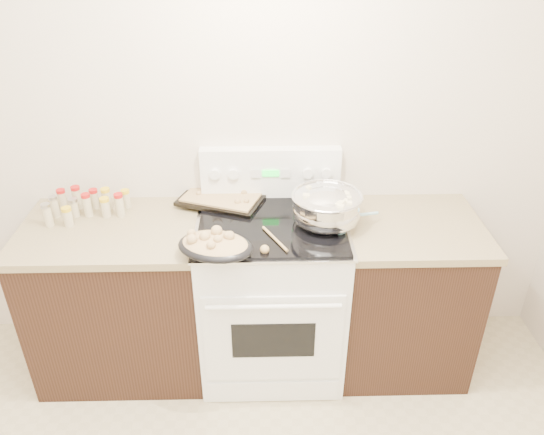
{
  "coord_description": "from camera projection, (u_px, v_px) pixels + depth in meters",
  "views": [
    {
      "loc": [
        0.3,
        -0.9,
        2.33
      ],
      "look_at": [
        0.35,
        1.37,
        1.0
      ],
      "focal_mm": 35.0,
      "sensor_mm": 36.0,
      "label": 1
    }
  ],
  "objects": [
    {
      "name": "room_shell",
      "position": [
        118.0,
        261.0,
        1.09
      ],
      "size": [
        4.1,
        3.6,
        2.75
      ],
      "color": "beige",
      "rests_on": "ground"
    },
    {
      "name": "counter_left",
      "position": [
        123.0,
        297.0,
        2.94
      ],
      "size": [
        0.93,
        0.67,
        0.92
      ],
      "color": "black",
      "rests_on": "ground"
    },
    {
      "name": "counter_right",
      "position": [
        402.0,
        293.0,
        2.97
      ],
      "size": [
        0.73,
        0.67,
        0.92
      ],
      "color": "black",
      "rests_on": "ground"
    },
    {
      "name": "kitchen_range",
      "position": [
        272.0,
        292.0,
        2.94
      ],
      "size": [
        0.78,
        0.73,
        1.22
      ],
      "color": "white",
      "rests_on": "ground"
    },
    {
      "name": "mixing_bowl",
      "position": [
        326.0,
        208.0,
        2.66
      ],
      "size": [
        0.43,
        0.43,
        0.21
      ],
      "color": "silver",
      "rests_on": "kitchen_range"
    },
    {
      "name": "roasting_pan",
      "position": [
        215.0,
        245.0,
        2.43
      ],
      "size": [
        0.42,
        0.35,
        0.12
      ],
      "color": "black",
      "rests_on": "kitchen_range"
    },
    {
      "name": "baking_sheet",
      "position": [
        223.0,
        197.0,
        2.91
      ],
      "size": [
        0.52,
        0.44,
        0.06
      ],
      "color": "black",
      "rests_on": "kitchen_range"
    },
    {
      "name": "wooden_spoon",
      "position": [
        268.0,
        246.0,
        2.5
      ],
      "size": [
        0.13,
        0.23,
        0.04
      ],
      "color": "tan",
      "rests_on": "kitchen_range"
    },
    {
      "name": "blue_ladle",
      "position": [
        341.0,
        225.0,
        2.61
      ],
      "size": [
        0.27,
        0.18,
        0.11
      ],
      "color": "#98D1E2",
      "rests_on": "kitchen_range"
    },
    {
      "name": "spice_jars",
      "position": [
        86.0,
        204.0,
        2.79
      ],
      "size": [
        0.4,
        0.24,
        0.13
      ],
      "color": "#BFB28C",
      "rests_on": "counter_left"
    }
  ]
}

